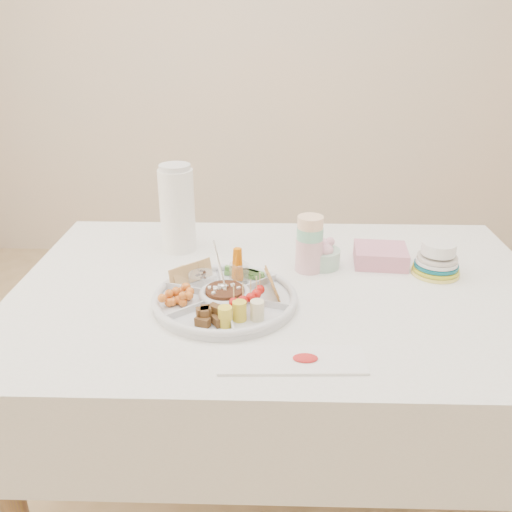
{
  "coord_description": "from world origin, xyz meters",
  "views": [
    {
      "loc": [
        -0.03,
        -1.38,
        1.46
      ],
      "look_at": [
        -0.07,
        -0.01,
        0.85
      ],
      "focal_mm": 38.0,
      "sensor_mm": 36.0,
      "label": 1
    }
  ],
  "objects_px": {
    "party_tray": "(225,296)",
    "plate_stack": "(437,260)",
    "dining_table": "(279,393)",
    "thermos": "(177,207)",
    "chair": "(511,312)"
  },
  "relations": [
    {
      "from": "dining_table",
      "to": "thermos",
      "type": "relative_size",
      "value": 5.24
    },
    {
      "from": "thermos",
      "to": "plate_stack",
      "type": "height_order",
      "value": "thermos"
    },
    {
      "from": "party_tray",
      "to": "plate_stack",
      "type": "bearing_deg",
      "value": 18.13
    },
    {
      "from": "party_tray",
      "to": "thermos",
      "type": "xyz_separation_m",
      "value": [
        -0.18,
        0.37,
        0.12
      ]
    },
    {
      "from": "party_tray",
      "to": "thermos",
      "type": "distance_m",
      "value": 0.43
    },
    {
      "from": "chair",
      "to": "party_tray",
      "type": "bearing_deg",
      "value": -166.01
    },
    {
      "from": "thermos",
      "to": "plate_stack",
      "type": "xyz_separation_m",
      "value": [
        0.79,
        -0.17,
        -0.1
      ]
    },
    {
      "from": "chair",
      "to": "party_tray",
      "type": "relative_size",
      "value": 2.79
    },
    {
      "from": "plate_stack",
      "to": "dining_table",
      "type": "bearing_deg",
      "value": -169.09
    },
    {
      "from": "thermos",
      "to": "chair",
      "type": "bearing_deg",
      "value": 0.42
    },
    {
      "from": "dining_table",
      "to": "chair",
      "type": "height_order",
      "value": "chair"
    },
    {
      "from": "dining_table",
      "to": "party_tray",
      "type": "height_order",
      "value": "party_tray"
    },
    {
      "from": "chair",
      "to": "plate_stack",
      "type": "xyz_separation_m",
      "value": [
        -0.34,
        -0.18,
        0.27
      ]
    },
    {
      "from": "party_tray",
      "to": "thermos",
      "type": "height_order",
      "value": "thermos"
    },
    {
      "from": "party_tray",
      "to": "plate_stack",
      "type": "relative_size",
      "value": 2.7
    }
  ]
}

